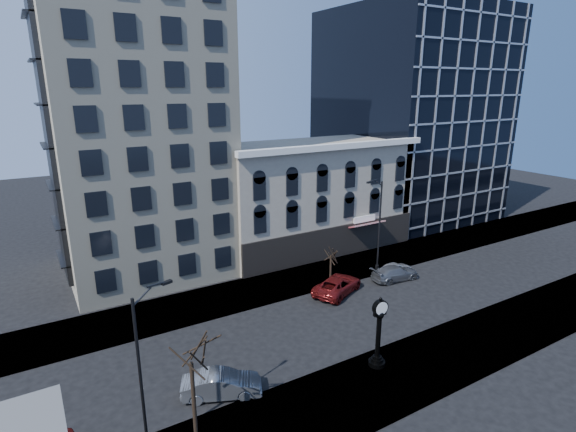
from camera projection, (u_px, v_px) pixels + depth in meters
ground at (292, 333)px, 34.13m from camera, size 160.00×160.00×0.00m
sidewalk_far at (247, 293)px, 40.71m from camera, size 160.00×6.00×0.12m
sidewalk_near at (360, 391)px, 27.51m from camera, size 160.00×6.00×0.12m
cream_tower at (130, 72)px, 41.34m from camera, size 15.90×15.40×42.50m
victorian_row at (310, 196)px, 51.49m from camera, size 22.60×11.19×12.50m
glass_office at (409, 116)px, 63.25m from camera, size 20.00×20.15×28.00m
street_clock at (378, 335)px, 29.43m from camera, size 1.12×1.12×4.95m
street_lamp_near at (148, 326)px, 21.66m from camera, size 2.26×0.96×9.01m
street_lamp_far at (376, 201)px, 43.38m from camera, size 2.49×0.67×9.65m
bare_tree_near at (190, 346)px, 22.46m from camera, size 4.19×4.19×7.19m
bare_tree_far at (331, 250)px, 42.69m from camera, size 2.28×2.28×3.91m
car_near_b at (222, 384)px, 27.03m from camera, size 5.07×3.44×1.58m
car_far_a at (337, 285)px, 40.56m from camera, size 6.22×4.71×1.57m
car_far_b at (395, 273)px, 43.38m from camera, size 5.06×2.45×1.42m
car_far_c at (395, 269)px, 44.57m from camera, size 3.84×1.66×1.29m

